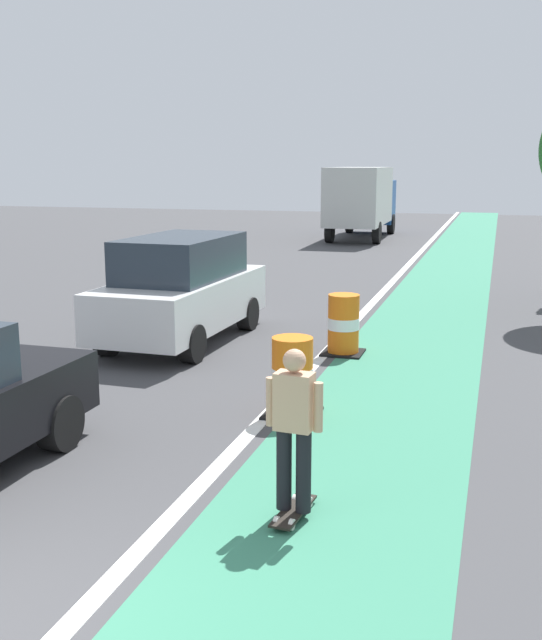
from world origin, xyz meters
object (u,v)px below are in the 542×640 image
(traffic_barrel_front, at_px, (292,378))
(skateboarder_on_lane, at_px, (294,428))
(parked_suv_second, at_px, (182,289))
(traffic_barrel_mid, at_px, (343,325))
(delivery_truck_down_block, at_px, (362,198))

(traffic_barrel_front, bearing_deg, skateboarder_on_lane, -74.71)
(parked_suv_second, xyz_separation_m, traffic_barrel_front, (3.18, -3.67, -0.50))
(traffic_barrel_front, distance_m, traffic_barrel_mid, 3.60)
(skateboarder_on_lane, height_order, delivery_truck_down_block, delivery_truck_down_block)
(skateboarder_on_lane, relative_size, parked_suv_second, 0.36)
(skateboarder_on_lane, distance_m, parked_suv_second, 7.77)
(parked_suv_second, bearing_deg, traffic_barrel_mid, -1.24)
(delivery_truck_down_block, bearing_deg, traffic_barrel_front, -82.09)
(traffic_barrel_mid, bearing_deg, skateboarder_on_lane, -82.82)
(skateboarder_on_lane, bearing_deg, traffic_barrel_front, 105.29)
(traffic_barrel_front, bearing_deg, delivery_truck_down_block, 97.91)
(traffic_barrel_mid, height_order, delivery_truck_down_block, delivery_truck_down_block)
(delivery_truck_down_block, bearing_deg, skateboarder_on_lane, -81.29)
(parked_suv_second, bearing_deg, delivery_truck_down_block, 90.93)
(traffic_barrel_mid, bearing_deg, traffic_barrel_front, -89.81)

